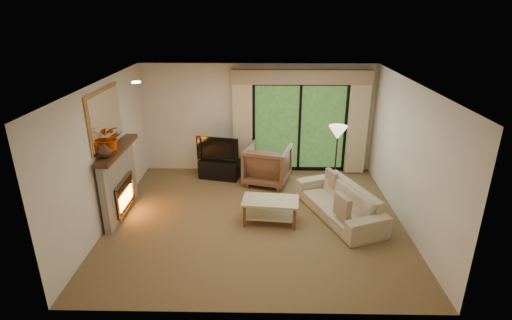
{
  "coord_description": "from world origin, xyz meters",
  "views": [
    {
      "loc": [
        0.13,
        -6.72,
        3.85
      ],
      "look_at": [
        0.0,
        0.3,
        1.1
      ],
      "focal_mm": 28.0,
      "sensor_mm": 36.0,
      "label": 1
    }
  ],
  "objects_px": {
    "media_console": "(220,169)",
    "armchair": "(267,164)",
    "sofa": "(339,202)",
    "coffee_table": "(270,211)"
  },
  "relations": [
    {
      "from": "armchair",
      "to": "sofa",
      "type": "height_order",
      "value": "armchair"
    },
    {
      "from": "sofa",
      "to": "coffee_table",
      "type": "height_order",
      "value": "sofa"
    },
    {
      "from": "media_console",
      "to": "armchair",
      "type": "height_order",
      "value": "armchair"
    },
    {
      "from": "media_console",
      "to": "sofa",
      "type": "relative_size",
      "value": 0.44
    },
    {
      "from": "armchair",
      "to": "sofa",
      "type": "bearing_deg",
      "value": 147.27
    },
    {
      "from": "sofa",
      "to": "coffee_table",
      "type": "bearing_deg",
      "value": -101.27
    },
    {
      "from": "media_console",
      "to": "armchair",
      "type": "bearing_deg",
      "value": 0.35
    },
    {
      "from": "sofa",
      "to": "media_console",
      "type": "bearing_deg",
      "value": -147.42
    },
    {
      "from": "coffee_table",
      "to": "media_console",
      "type": "bearing_deg",
      "value": 125.38
    },
    {
      "from": "media_console",
      "to": "armchair",
      "type": "relative_size",
      "value": 0.95
    }
  ]
}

